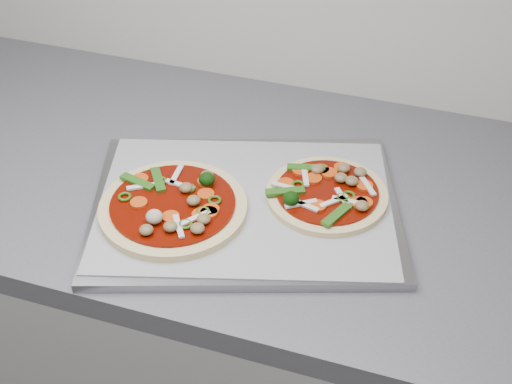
% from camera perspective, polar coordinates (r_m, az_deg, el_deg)
% --- Properties ---
extents(base_cabinet, '(3.60, 0.60, 0.86)m').
position_cam_1_polar(base_cabinet, '(1.48, -5.16, -12.51)').
color(base_cabinet, '#B1B1AF').
rests_on(base_cabinet, ground).
extents(countertop, '(3.60, 0.60, 0.04)m').
position_cam_1_polar(countertop, '(1.17, -6.41, 1.35)').
color(countertop, slate).
rests_on(countertop, base_cabinet).
extents(baking_tray, '(0.53, 0.46, 0.01)m').
position_cam_1_polar(baking_tray, '(1.06, -0.88, -1.21)').
color(baking_tray, gray).
rests_on(baking_tray, countertop).
extents(parchment, '(0.50, 0.42, 0.00)m').
position_cam_1_polar(parchment, '(1.05, -0.88, -0.86)').
color(parchment, '#99999E').
rests_on(parchment, baking_tray).
extents(pizza_left, '(0.29, 0.29, 0.04)m').
position_cam_1_polar(pizza_left, '(1.04, -6.57, -1.14)').
color(pizza_left, beige).
rests_on(pizza_left, parchment).
extents(pizza_right, '(0.23, 0.23, 0.03)m').
position_cam_1_polar(pizza_right, '(1.06, 5.71, -0.06)').
color(pizza_right, beige).
rests_on(pizza_right, parchment).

